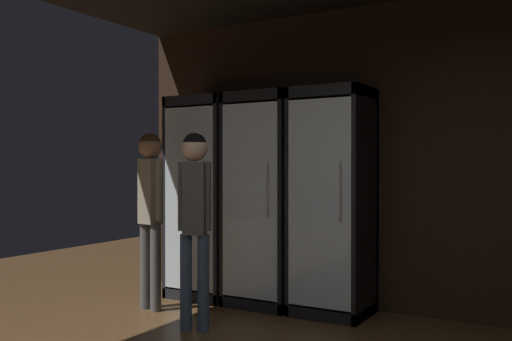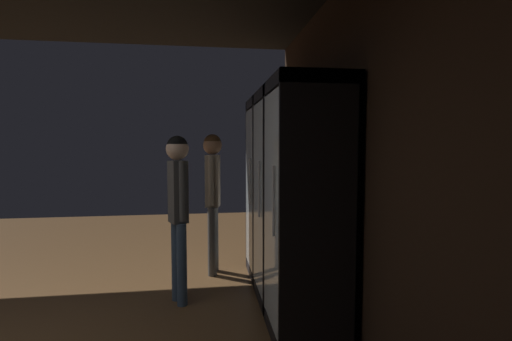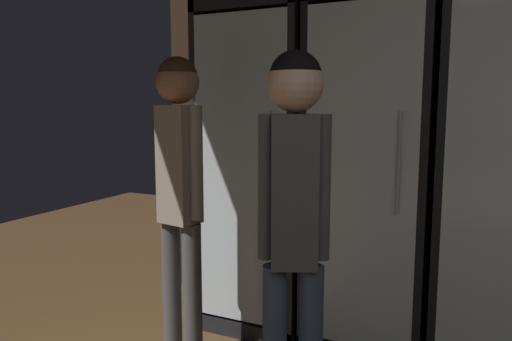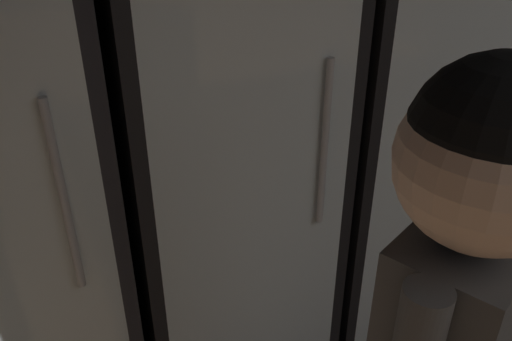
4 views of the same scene
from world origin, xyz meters
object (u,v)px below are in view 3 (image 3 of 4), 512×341
at_px(cooler_far_left, 264,169).
at_px(shopper_far, 179,177).
at_px(cooler_center, 509,186).
at_px(shopper_near, 294,206).
at_px(cooler_left, 373,177).

height_order(cooler_far_left, shopper_far, cooler_far_left).
height_order(cooler_far_left, cooler_center, same).
distance_m(cooler_center, shopper_near, 1.32).
height_order(cooler_left, cooler_center, same).
bearing_deg(cooler_left, cooler_center, 0.26).
relative_size(cooler_far_left, shopper_far, 1.24).
bearing_deg(cooler_left, cooler_far_left, 179.92).
relative_size(cooler_left, shopper_far, 1.24).
xyz_separation_m(cooler_center, shopper_near, (-0.75, -1.08, 0.03)).
height_order(shopper_near, shopper_far, shopper_far).
distance_m(cooler_left, cooler_center, 0.69).
xyz_separation_m(cooler_center, shopper_far, (-1.51, -0.74, 0.05)).
xyz_separation_m(cooler_far_left, cooler_left, (0.69, -0.00, -0.01)).
distance_m(cooler_left, shopper_far, 1.10).
xyz_separation_m(cooler_far_left, shopper_far, (-0.13, -0.74, 0.04)).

